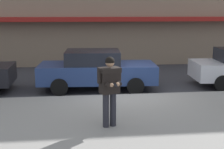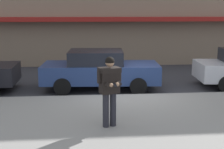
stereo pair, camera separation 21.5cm
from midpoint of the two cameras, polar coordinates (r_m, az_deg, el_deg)
name	(u,v)px [view 2 (the right image)]	position (r m, az deg, el deg)	size (l,w,h in m)	color
ground_plane	(128,96)	(11.34, 3.55, -4.02)	(80.00, 80.00, 0.00)	#333338
sidewalk	(179,121)	(8.89, 12.76, -8.27)	(32.00, 5.30, 0.14)	gray
curb_paint_line	(155,95)	(11.57, 8.42, -3.79)	(28.00, 0.12, 0.01)	silver
parked_sedan_mid	(100,69)	(12.20, -1.78, 0.92)	(4.61, 2.15, 1.54)	navy
man_texting_on_phone	(110,84)	(7.76, 0.34, -1.78)	(0.62, 0.65, 1.81)	#23232B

